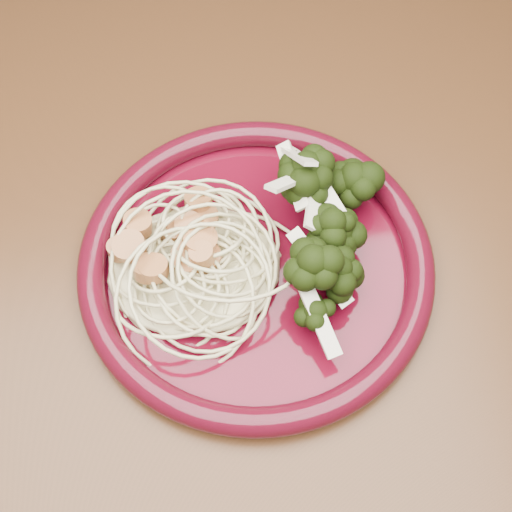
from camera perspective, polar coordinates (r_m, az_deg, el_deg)
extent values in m
plane|color=brown|center=(1.28, 4.57, -13.89)|extent=(3.50, 3.50, 0.00)
cube|color=#472814|center=(0.62, 9.26, 5.66)|extent=(1.20, 0.80, 0.04)
cylinder|color=#430512|center=(0.54, 0.00, -0.92)|extent=(0.28, 0.28, 0.01)
torus|color=#430A16|center=(0.53, 0.00, -0.46)|extent=(0.28, 0.28, 0.02)
ellipsoid|color=beige|center=(0.52, -5.01, -0.48)|extent=(0.14, 0.12, 0.03)
ellipsoid|color=black|center=(0.52, 6.15, 1.18)|extent=(0.09, 0.15, 0.05)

